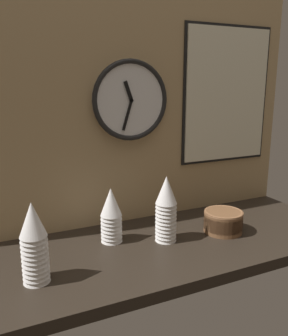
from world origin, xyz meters
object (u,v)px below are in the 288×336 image
cup_stack_left (34,243)px  wall_clock (131,100)px  bowl_stack_right (223,221)px  menu_board (227,95)px  cup_stack_center_right (166,209)px  cup_stack_center (111,215)px

cup_stack_left → wall_clock: 66.25cm
bowl_stack_right → wall_clock: bearing=138.0°
menu_board → wall_clock: bearing=-178.9°
cup_stack_center_right → wall_clock: bearing=100.0°
cup_stack_center_right → bowl_stack_right: (24.25, -2.56, -7.89)cm
wall_clock → bowl_stack_right: bearing=-42.0°
cup_stack_center → bowl_stack_right: 44.36cm
cup_stack_center → menu_board: 76.04cm
bowl_stack_right → menu_board: size_ratio=0.25×
cup_stack_center → bowl_stack_right: size_ratio=1.35×
cup_stack_center → wall_clock: (14.44, 15.04, 40.27)cm
menu_board → cup_stack_center: bearing=-165.5°
menu_board → cup_stack_center_right: bearing=-151.2°
wall_clock → menu_board: size_ratio=0.53×
cup_stack_center_right → menu_board: size_ratio=0.41×
cup_stack_center → bowl_stack_right: (42.74, -10.43, -5.73)cm
cup_stack_left → bowl_stack_right: size_ratio=1.63×
cup_stack_left → cup_stack_center_right: (48.03, 8.77, 0.00)cm
cup_stack_center → cup_stack_center_right: bearing=-23.0°
cup_stack_center → menu_board: menu_board is taller
cup_stack_center_right → bowl_stack_right: size_ratio=1.63×
menu_board → bowl_stack_right: bearing=-125.8°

